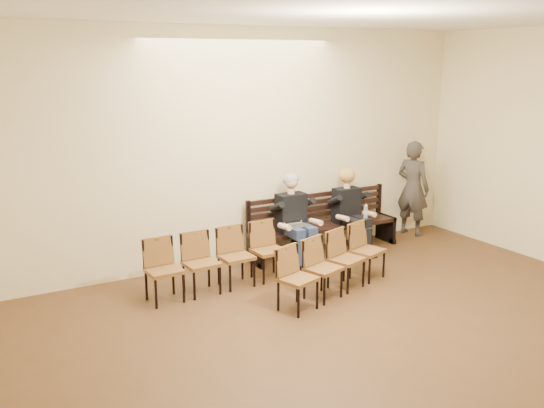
{
  "coord_description": "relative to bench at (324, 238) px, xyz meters",
  "views": [
    {
      "loc": [
        -3.98,
        -3.04,
        3.04
      ],
      "look_at": [
        0.02,
        4.05,
        1.07
      ],
      "focal_mm": 40.0,
      "sensor_mm": 36.0,
      "label": 1
    }
  ],
  "objects": [
    {
      "name": "seated_man",
      "position": [
        -0.64,
        -0.12,
        0.44
      ],
      "size": [
        0.55,
        0.77,
        1.33
      ],
      "primitive_type": null,
      "color": "black",
      "rests_on": "ground"
    },
    {
      "name": "seated_woman",
      "position": [
        0.41,
        -0.12,
        0.39
      ],
      "size": [
        0.53,
        0.74,
        1.24
      ],
      "primitive_type": null,
      "color": "black",
      "rests_on": "ground"
    },
    {
      "name": "chair_row_front",
      "position": [
        -2.14,
        -0.65,
        0.18
      ],
      "size": [
        2.01,
        0.53,
        0.82
      ],
      "primitive_type": "cube",
      "rotation": [
        0.0,
        0.0,
        0.04
      ],
      "color": "brown",
      "rests_on": "ground"
    },
    {
      "name": "passerby",
      "position": [
        1.92,
        0.1,
        0.73
      ],
      "size": [
        0.65,
        0.81,
        1.91
      ],
      "primitive_type": "imported",
      "rotation": [
        0.0,
        0.0,
        1.89
      ],
      "color": "#38332E",
      "rests_on": "ground"
    },
    {
      "name": "bag",
      "position": [
        -0.36,
        -0.03,
        -0.07
      ],
      "size": [
        0.5,
        0.42,
        0.31
      ],
      "primitive_type": "cube",
      "rotation": [
        0.0,
        0.0,
        -0.35
      ],
      "color": "black",
      "rests_on": "ground"
    },
    {
      "name": "room_walls",
      "position": [
        -1.32,
        -3.86,
        2.31
      ],
      "size": [
        8.02,
        10.01,
        3.51
      ],
      "color": "#F6E7B1",
      "rests_on": "ground"
    },
    {
      "name": "bench",
      "position": [
        0.0,
        0.0,
        0.0
      ],
      "size": [
        2.6,
        0.9,
        0.45
      ],
      "primitive_type": "cube",
      "color": "black",
      "rests_on": "ground"
    },
    {
      "name": "water_bottle",
      "position": [
        0.52,
        -0.38,
        0.34
      ],
      "size": [
        0.08,
        0.08,
        0.23
      ],
      "primitive_type": "cylinder",
      "rotation": [
        0.0,
        0.0,
        0.12
      ],
      "color": "silver",
      "rests_on": "bench"
    },
    {
      "name": "laptop",
      "position": [
        -0.69,
        -0.26,
        0.34
      ],
      "size": [
        0.36,
        0.3,
        0.23
      ],
      "primitive_type": "cube",
      "rotation": [
        0.0,
        0.0,
        -0.21
      ],
      "color": "silver",
      "rests_on": "bench"
    },
    {
      "name": "chair_row_back",
      "position": [
        -0.86,
        -1.51,
        0.17
      ],
      "size": [
        1.97,
        1.01,
        0.8
      ],
      "primitive_type": "cube",
      "rotation": [
        0.0,
        0.0,
        0.32
      ],
      "color": "brown",
      "rests_on": "ground"
    }
  ]
}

